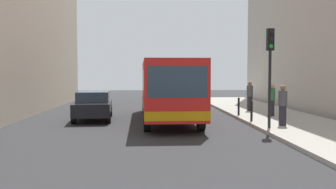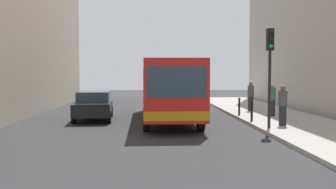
% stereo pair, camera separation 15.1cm
% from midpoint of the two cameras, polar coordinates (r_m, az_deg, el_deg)
% --- Properties ---
extents(ground_plane, '(80.00, 80.00, 0.00)m').
position_cam_midpoint_polar(ground_plane, '(17.24, 1.75, -4.97)').
color(ground_plane, '#2D2D30').
extents(sidewalk, '(4.40, 40.00, 0.15)m').
position_cam_midpoint_polar(sidewalk, '(18.47, 18.75, -4.36)').
color(sidewalk, '#ADA89E').
rests_on(sidewalk, ground).
extents(bus, '(2.73, 11.07, 3.00)m').
position_cam_midpoint_polar(bus, '(20.30, -0.30, 1.13)').
color(bus, red).
rests_on(bus, ground).
extents(car_beside_bus, '(2.10, 4.51, 1.48)m').
position_cam_midpoint_polar(car_beside_bus, '(20.78, -10.98, -1.48)').
color(car_beside_bus, black).
rests_on(car_beside_bus, ground).
extents(traffic_light, '(0.28, 0.33, 4.10)m').
position_cam_midpoint_polar(traffic_light, '(16.72, 14.34, 5.01)').
color(traffic_light, black).
rests_on(traffic_light, sidewalk).
extents(bollard_near, '(0.11, 0.11, 0.95)m').
position_cam_midpoint_polar(bollard_near, '(19.08, 11.80, -2.37)').
color(bollard_near, black).
rests_on(bollard_near, sidewalk).
extents(bollard_mid, '(0.11, 0.11, 0.95)m').
position_cam_midpoint_polar(bollard_mid, '(21.65, 10.01, -1.71)').
color(bollard_mid, black).
rests_on(bollard_mid, sidewalk).
extents(pedestrian_near_signal, '(0.38, 0.38, 1.77)m').
position_cam_midpoint_polar(pedestrian_near_signal, '(17.73, 16.06, -1.50)').
color(pedestrian_near_signal, '#26262D').
rests_on(pedestrian_near_signal, sidewalk).
extents(pedestrian_mid_sidewalk, '(0.38, 0.38, 1.73)m').
position_cam_midpoint_polar(pedestrian_mid_sidewalk, '(21.55, 14.58, -0.75)').
color(pedestrian_mid_sidewalk, '#26262D').
rests_on(pedestrian_mid_sidewalk, sidewalk).
extents(pedestrian_far_sidewalk, '(0.38, 0.38, 1.78)m').
position_cam_midpoint_polar(pedestrian_far_sidewalk, '(24.26, 11.60, -0.23)').
color(pedestrian_far_sidewalk, '#26262D').
rests_on(pedestrian_far_sidewalk, sidewalk).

